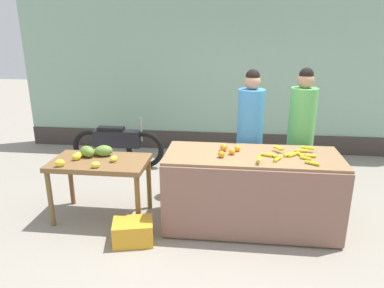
{
  "coord_description": "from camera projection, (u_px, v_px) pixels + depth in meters",
  "views": [
    {
      "loc": [
        0.14,
        -3.91,
        2.29
      ],
      "look_at": [
        -0.33,
        0.15,
        0.97
      ],
      "focal_mm": 33.42,
      "sensor_mm": 36.0,
      "label": 1
    }
  ],
  "objects": [
    {
      "name": "vendor_woman_green_shirt",
      "position": [
        300.0,
        138.0,
        4.69
      ],
      "size": [
        0.34,
        0.34,
        1.83
      ],
      "color": "#33333D",
      "rests_on": "ground"
    },
    {
      "name": "banana_bunch_pile",
      "position": [
        289.0,
        155.0,
        4.01
      ],
      "size": [
        0.69,
        0.55,
        0.07
      ],
      "color": "gold",
      "rests_on": "fruit_stall_counter"
    },
    {
      "name": "market_wall_back",
      "position": [
        226.0,
        58.0,
        6.6
      ],
      "size": [
        7.84,
        0.23,
        3.59
      ],
      "color": "#8CB299",
      "rests_on": "ground"
    },
    {
      "name": "orange_pile",
      "position": [
        228.0,
        150.0,
        4.12
      ],
      "size": [
        0.25,
        0.31,
        0.09
      ],
      "color": "orange",
      "rests_on": "fruit_stall_counter"
    },
    {
      "name": "ground_plane",
      "position": [
        217.0,
        223.0,
        4.42
      ],
      "size": [
        24.0,
        24.0,
        0.0
      ],
      "primitive_type": "plane",
      "color": "gray"
    },
    {
      "name": "produce_crate",
      "position": [
        133.0,
        232.0,
        3.99
      ],
      "size": [
        0.5,
        0.41,
        0.26
      ],
      "primitive_type": "cube",
      "rotation": [
        0.0,
        0.0,
        0.23
      ],
      "color": "gold",
      "rests_on": "ground"
    },
    {
      "name": "parked_motorcycle",
      "position": [
        118.0,
        144.0,
        6.11
      ],
      "size": [
        1.6,
        0.18,
        0.88
      ],
      "color": "black",
      "rests_on": "ground"
    },
    {
      "name": "fruit_stall_counter",
      "position": [
        251.0,
        191.0,
        4.22
      ],
      "size": [
        2.01,
        0.83,
        0.92
      ],
      "color": "olive",
      "rests_on": "ground"
    },
    {
      "name": "mango_papaya_pile",
      "position": [
        92.0,
        153.0,
        4.42
      ],
      "size": [
        0.69,
        0.63,
        0.14
      ],
      "color": "yellow",
      "rests_on": "side_table_wooden"
    },
    {
      "name": "side_table_wooden",
      "position": [
        100.0,
        168.0,
        4.37
      ],
      "size": [
        1.17,
        0.67,
        0.76
      ],
      "color": "brown",
      "rests_on": "ground"
    },
    {
      "name": "produce_sack",
      "position": [
        176.0,
        177.0,
        5.04
      ],
      "size": [
        0.38,
        0.32,
        0.6
      ],
      "primitive_type": "ellipsoid",
      "rotation": [
        0.0,
        0.0,
        3.08
      ],
      "color": "maroon",
      "rests_on": "ground"
    },
    {
      "name": "vendor_woman_blue_shirt",
      "position": [
        250.0,
        138.0,
        4.71
      ],
      "size": [
        0.34,
        0.34,
        1.81
      ],
      "color": "#33333D",
      "rests_on": "ground"
    }
  ]
}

